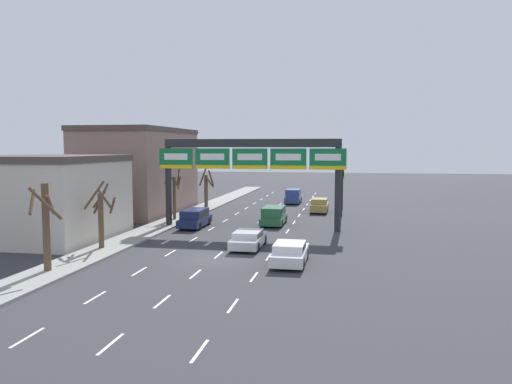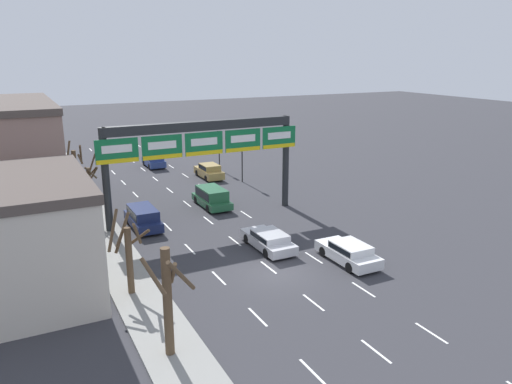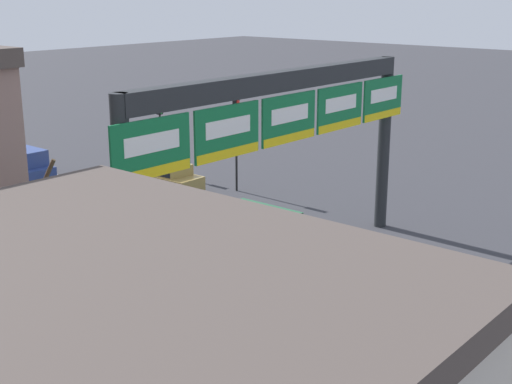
% 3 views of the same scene
% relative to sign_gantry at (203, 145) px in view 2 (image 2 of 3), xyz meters
% --- Properties ---
extents(ground_plane, '(220.00, 220.00, 0.00)m').
position_rel_sign_gantry_xyz_m(ground_plane, '(0.00, -11.71, -5.90)').
color(ground_plane, '#333338').
extents(sidewalk_left, '(2.80, 110.00, 0.15)m').
position_rel_sign_gantry_xyz_m(sidewalk_left, '(-8.00, -11.71, -5.83)').
color(sidewalk_left, gray).
rests_on(sidewalk_left, ground_plane).
extents(lane_dashes, '(6.72, 67.00, 0.01)m').
position_rel_sign_gantry_xyz_m(lane_dashes, '(-0.00, 1.79, -5.90)').
color(lane_dashes, white).
rests_on(lane_dashes, ground_plane).
extents(sign_gantry, '(16.11, 0.70, 7.70)m').
position_rel_sign_gantry_xyz_m(sign_gantry, '(0.00, 0.00, 0.00)').
color(sign_gantry, '#232628').
rests_on(sign_gantry, ground_plane).
extents(building_far, '(8.40, 15.68, 9.04)m').
position_rel_sign_gantry_xyz_m(building_far, '(-13.92, 8.75, -1.37)').
color(building_far, gray).
rests_on(building_far, ground_plane).
extents(suv_green, '(1.99, 4.73, 1.65)m').
position_rel_sign_gantry_xyz_m(suv_green, '(1.64, 2.54, -4.98)').
color(suv_green, '#235B38').
rests_on(suv_green, ground_plane).
extents(car_gold, '(1.82, 4.45, 1.51)m').
position_rel_sign_gantry_xyz_m(car_gold, '(5.19, 12.08, -5.10)').
color(car_gold, '#A88947').
rests_on(car_gold, ground_plane).
extents(car_white, '(1.97, 4.65, 1.31)m').
position_rel_sign_gantry_xyz_m(car_white, '(4.84, -12.28, -5.20)').
color(car_white, silver).
rests_on(car_white, ground_plane).
extents(car_silver, '(1.95, 4.81, 1.22)m').
position_rel_sign_gantry_xyz_m(car_silver, '(1.45, -8.03, -5.23)').
color(car_silver, '#B7B7BC').
rests_on(car_silver, ground_plane).
extents(suv_navy, '(1.90, 4.69, 1.59)m').
position_rel_sign_gantry_xyz_m(suv_navy, '(-4.96, -0.09, -5.01)').
color(suv_navy, '#19234C').
rests_on(suv_navy, ground_plane).
extents(suv_blue, '(1.85, 3.96, 1.79)m').
position_rel_sign_gantry_xyz_m(suv_blue, '(1.49, 20.00, -4.91)').
color(suv_blue, navy).
rests_on(suv_blue, ground_plane).
extents(traffic_light_near_gantry, '(0.30, 0.35, 4.43)m').
position_rel_sign_gantry_xyz_m(traffic_light_near_gantry, '(7.60, 15.02, -2.73)').
color(traffic_light_near_gantry, black).
rests_on(traffic_light_near_gantry, ground_plane).
extents(traffic_light_mid_block, '(0.30, 0.35, 4.99)m').
position_rel_sign_gantry_xyz_m(traffic_light_mid_block, '(7.60, 9.07, -2.36)').
color(traffic_light_mid_block, black).
rests_on(traffic_light_mid_block, ground_plane).
extents(tree_bare_closest, '(2.36, 2.00, 4.52)m').
position_rel_sign_gantry_xyz_m(tree_bare_closest, '(-8.34, -10.40, -3.40)').
color(tree_bare_closest, brown).
rests_on(tree_bare_closest, sidewalk_left).
extents(tree_bare_second, '(1.70, 1.68, 4.54)m').
position_rel_sign_gantry_xyz_m(tree_bare_second, '(-7.84, 13.53, -3.56)').
color(tree_bare_second, brown).
rests_on(tree_bare_second, sidewalk_left).
extents(tree_bare_third, '(2.20, 1.63, 4.88)m').
position_rel_sign_gantry_xyz_m(tree_bare_third, '(-8.18, -17.02, -3.06)').
color(tree_bare_third, brown).
rests_on(tree_bare_third, sidewalk_left).
extents(tree_bare_furthest, '(1.61, 1.58, 5.19)m').
position_rel_sign_gantry_xyz_m(tree_bare_furthest, '(-8.07, 3.46, -3.20)').
color(tree_bare_furthest, brown).
rests_on(tree_bare_furthest, sidewalk_left).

